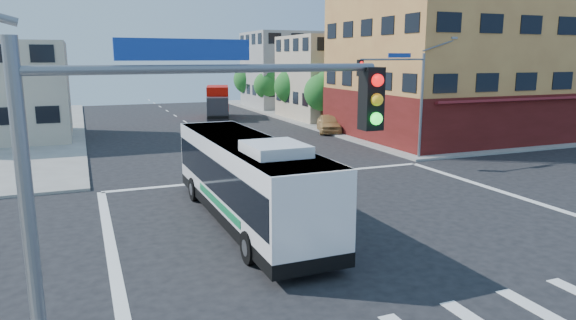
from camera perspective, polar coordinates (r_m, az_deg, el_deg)
name	(u,v)px	position (r m, az deg, el deg)	size (l,w,h in m)	color
ground	(358,226)	(21.25, 7.80, -7.27)	(120.00, 120.00, 0.00)	black
sidewalk_ne	(462,110)	(69.48, 18.75, 5.27)	(50.00, 50.00, 0.15)	gray
corner_building_ne	(457,67)	(46.86, 18.29, 9.76)	(18.10, 15.44, 14.00)	#D2974B
building_east_near	(341,77)	(58.15, 5.90, 9.11)	(12.06, 10.06, 9.00)	#BDAC90
building_east_far	(293,70)	(70.81, 0.55, 9.97)	(12.06, 10.06, 10.00)	#989893
signal_mast_ne	(402,85)	(34.03, 12.54, 8.12)	(7.91, 1.13, 8.07)	slate
signal_mast_sw	(170,191)	(7.09, -12.93, -3.42)	(7.91, 1.01, 8.07)	slate
street_tree_a	(323,90)	(50.51, 3.97, 7.76)	(3.60, 3.60, 5.53)	#372614
street_tree_b	(292,84)	(57.79, 0.47, 8.40)	(3.80, 3.80, 5.79)	#372614
street_tree_c	(268,84)	(65.26, -2.24, 8.48)	(3.40, 3.40, 5.29)	#372614
street_tree_d	(249,78)	(72.82, -4.40, 9.09)	(4.00, 4.00, 6.03)	#372614
transit_bus	(247,179)	(21.02, -4.60, -2.08)	(3.04, 13.00, 3.84)	black
box_truck	(218,103)	(58.24, -7.81, 6.30)	(4.16, 8.12, 3.51)	#2A2A2F
parked_car	(329,123)	(46.80, 4.56, 4.08)	(1.97, 4.88, 1.66)	tan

